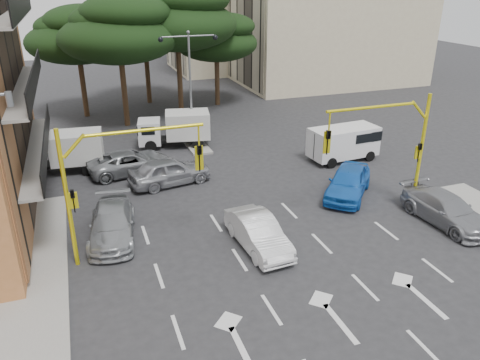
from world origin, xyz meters
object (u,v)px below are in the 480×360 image
object	(u,v)px
signal_mast_right	(394,139)
car_white_hatch	(258,233)
car_silver_parked	(446,209)
box_truck_a	(62,153)
signal_mast_left	(111,175)
car_blue_compact	(348,182)
car_silver_wagon	(112,224)
car_silver_cross_a	(130,162)
van_white	(343,144)
box_truck_b	(175,129)
street_lamp_center	(190,68)
car_silver_cross_b	(170,171)

from	to	relation	value
signal_mast_right	car_white_hatch	world-z (taller)	signal_mast_right
signal_mast_right	car_white_hatch	bearing A→B (deg)	-170.48
car_white_hatch	car_silver_parked	bearing A→B (deg)	-9.72
box_truck_a	signal_mast_left	bearing A→B (deg)	-163.00
signal_mast_left	car_blue_compact	size ratio (longest dim) A/B	1.23
signal_mast_right	car_silver_parked	world-z (taller)	signal_mast_right
signal_mast_right	car_silver_wagon	distance (m)	14.21
signal_mast_left	box_truck_a	distance (m)	11.57
signal_mast_left	car_silver_parked	bearing A→B (deg)	-8.22
car_white_hatch	car_silver_cross_a	distance (m)	11.60
car_silver_wagon	van_white	distance (m)	16.33
signal_mast_left	box_truck_b	world-z (taller)	signal_mast_left
car_silver_cross_a	box_truck_b	world-z (taller)	box_truck_b
box_truck_b	street_lamp_center	bearing A→B (deg)	-58.79
car_white_hatch	car_silver_cross_b	distance (m)	8.60
van_white	box_truck_b	distance (m)	11.78
signal_mast_right	car_white_hatch	distance (m)	8.40
signal_mast_left	signal_mast_right	bearing A→B (deg)	0.00
car_blue_compact	box_truck_a	xyz separation A→B (m)	(-14.84, 8.94, 0.43)
car_silver_wagon	street_lamp_center	bearing A→B (deg)	68.75
car_silver_wagon	car_silver_parked	world-z (taller)	car_silver_parked
car_silver_wagon	car_silver_cross_b	world-z (taller)	car_silver_cross_b
car_silver_wagon	car_silver_parked	distance (m)	16.14
car_silver_cross_b	box_truck_a	xyz separation A→B (m)	(-5.86, 4.04, 0.44)
signal_mast_left	car_blue_compact	distance (m)	13.17
street_lamp_center	box_truck_b	size ratio (longest dim) A/B	1.53
signal_mast_left	car_white_hatch	distance (m)	6.84
street_lamp_center	van_white	size ratio (longest dim) A/B	1.72
car_silver_cross_b	signal_mast_left	bearing A→B (deg)	142.75
box_truck_a	car_silver_cross_b	bearing A→B (deg)	-118.82
car_silver_parked	car_silver_cross_b	bearing A→B (deg)	138.00
car_white_hatch	car_silver_cross_b	xyz separation A→B (m)	(-2.27, 8.30, 0.08)
street_lamp_center	car_silver_cross_b	distance (m)	8.95
van_white	box_truck_a	xyz separation A→B (m)	(-17.50, 3.94, 0.12)
signal_mast_left	car_silver_cross_b	world-z (taller)	signal_mast_left
car_silver_cross_a	car_silver_cross_b	distance (m)	3.18
street_lamp_center	car_silver_wagon	xyz separation A→B (m)	(-6.94, -12.23, -4.71)
car_silver_cross_b	car_silver_parked	distance (m)	15.02
car_white_hatch	car_silver_parked	size ratio (longest dim) A/B	0.89
signal_mast_right	car_white_hatch	xyz separation A→B (m)	(-7.68, -1.29, -3.15)
box_truck_a	car_silver_parked	bearing A→B (deg)	-121.14
street_lamp_center	car_silver_parked	bearing A→B (deg)	-61.84
car_silver_cross_a	van_white	bearing A→B (deg)	-108.89
car_white_hatch	van_white	bearing A→B (deg)	37.84
car_silver_cross_b	car_white_hatch	bearing A→B (deg)	-174.35
signal_mast_left	street_lamp_center	xyz separation A→B (m)	(6.80, 14.01, 1.54)
car_white_hatch	car_silver_cross_b	size ratio (longest dim) A/B	0.93
car_silver_cross_b	van_white	distance (m)	11.64
car_white_hatch	box_truck_b	bearing A→B (deg)	87.97
car_silver_cross_a	van_white	distance (m)	13.82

